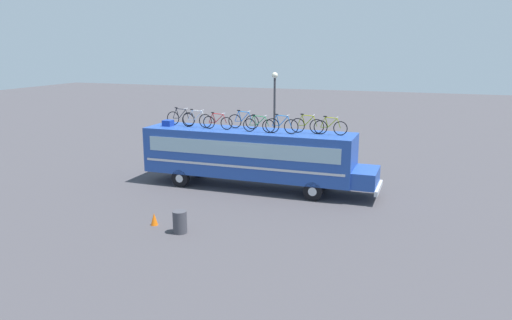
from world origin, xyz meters
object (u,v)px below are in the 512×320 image
rooftop_bicycle_4 (243,121)px  rooftop_bicycle_5 (259,125)px  rooftop_bicycle_8 (330,127)px  rooftop_bicycle_6 (282,125)px  street_lamp (275,105)px  rooftop_bicycle_1 (181,118)px  trash_bin (180,222)px  bus (251,154)px  rooftop_bicycle_2 (197,120)px  rooftop_bicycle_7 (307,125)px  rooftop_bicycle_3 (218,122)px  luggage_bag_1 (168,123)px  traffic_cone (154,219)px

rooftop_bicycle_4 → rooftop_bicycle_5: size_ratio=1.00×
rooftop_bicycle_8 → rooftop_bicycle_6: bearing=-169.3°
rooftop_bicycle_4 → street_lamp: size_ratio=0.30×
rooftop_bicycle_1 → street_lamp: size_ratio=0.30×
rooftop_bicycle_5 → rooftop_bicycle_6: (1.18, 0.03, 0.03)m
rooftop_bicycle_8 → trash_bin: bearing=-122.4°
rooftop_bicycle_5 → rooftop_bicycle_8: rooftop_bicycle_8 is taller
rooftop_bicycle_6 → rooftop_bicycle_8: 2.38m
rooftop_bicycle_4 → bus: bearing=-33.4°
rooftop_bicycle_2 → rooftop_bicycle_5: 3.62m
rooftop_bicycle_8 → rooftop_bicycle_1: bearing=178.8°
bus → trash_bin: (-0.45, -7.01, -1.37)m
rooftop_bicycle_7 → trash_bin: (-3.33, -7.17, -2.99)m
rooftop_bicycle_2 → rooftop_bicycle_3: (1.28, -0.17, -0.03)m
street_lamp → trash_bin: bearing=-88.4°
rooftop_bicycle_3 → rooftop_bicycle_4: rooftop_bicycle_4 is taller
rooftop_bicycle_5 → street_lamp: (-1.37, 6.91, 0.19)m
rooftop_bicycle_8 → street_lamp: 8.08m
rooftop_bicycle_3 → rooftop_bicycle_8: bearing=3.1°
rooftop_bicycle_2 → rooftop_bicycle_5: bearing=-5.2°
bus → rooftop_bicycle_1: size_ratio=7.22×
rooftop_bicycle_2 → rooftop_bicycle_3: rooftop_bicycle_2 is taller
rooftop_bicycle_4 → rooftop_bicycle_5: rooftop_bicycle_4 is taller
rooftop_bicycle_7 → rooftop_bicycle_8: (1.17, -0.07, -0.02)m
rooftop_bicycle_7 → rooftop_bicycle_6: bearing=-156.2°
rooftop_bicycle_2 → street_lamp: bearing=71.3°
rooftop_bicycle_4 → luggage_bag_1: bearing=-172.8°
trash_bin → street_lamp: 13.91m
rooftop_bicycle_1 → rooftop_bicycle_6: rooftop_bicycle_1 is taller
rooftop_bicycle_8 → street_lamp: street_lamp is taller
rooftop_bicycle_6 → rooftop_bicycle_7: bearing=23.8°
rooftop_bicycle_5 → traffic_cone: 7.38m
bus → luggage_bag_1: 4.95m
rooftop_bicycle_5 → rooftop_bicycle_4: bearing=145.6°
rooftop_bicycle_1 → rooftop_bicycle_4: size_ratio=1.00×
rooftop_bicycle_4 → rooftop_bicycle_6: size_ratio=0.99×
trash_bin → rooftop_bicycle_1: bearing=117.1°
rooftop_bicycle_3 → rooftop_bicycle_6: rooftop_bicycle_6 is taller
rooftop_bicycle_6 → trash_bin: (-2.17, -6.66, -3.00)m
rooftop_bicycle_4 → rooftop_bicycle_6: 2.42m
rooftop_bicycle_6 → trash_bin: bearing=-108.0°
bus → rooftop_bicycle_1: bearing=176.4°
rooftop_bicycle_2 → rooftop_bicycle_4: size_ratio=1.03×
traffic_cone → street_lamp: street_lamp is taller
bus → rooftop_bicycle_4: size_ratio=7.24×
rooftop_bicycle_1 → rooftop_bicycle_7: size_ratio=1.00×
rooftop_bicycle_3 → rooftop_bicycle_7: (4.66, 0.39, 0.03)m
rooftop_bicycle_5 → street_lamp: street_lamp is taller
trash_bin → traffic_cone: bearing=163.9°
rooftop_bicycle_3 → traffic_cone: size_ratio=3.17×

